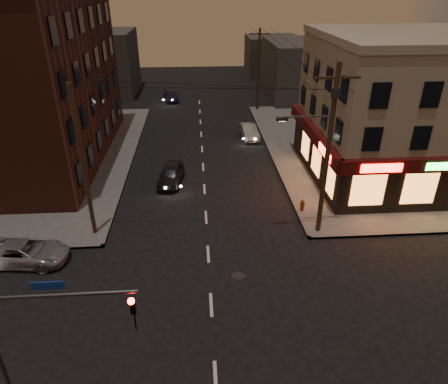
{
  "coord_description": "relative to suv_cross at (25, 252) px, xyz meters",
  "views": [
    {
      "loc": [
        -0.39,
        -14.31,
        13.69
      ],
      "look_at": [
        1.0,
        5.42,
        3.2
      ],
      "focal_mm": 32.0,
      "sensor_mm": 36.0,
      "label": 1
    }
  ],
  "objects": [
    {
      "name": "ground",
      "position": [
        9.97,
        -4.0,
        -0.64
      ],
      "size": [
        120.0,
        120.0,
        0.0
      ],
      "primitive_type": "plane",
      "color": "black",
      "rests_on": "ground"
    },
    {
      "name": "sidewalk_ne",
      "position": [
        27.97,
        15.0,
        -0.57
      ],
      "size": [
        24.0,
        28.0,
        0.15
      ],
      "primitive_type": "cube",
      "color": "#514F4C",
      "rests_on": "ground"
    },
    {
      "name": "pizza_building",
      "position": [
        25.9,
        9.43,
        4.7
      ],
      "size": [
        15.85,
        12.85,
        10.5
      ],
      "color": "tan",
      "rests_on": "sidewalk_ne"
    },
    {
      "name": "brick_apartment",
      "position": [
        -4.53,
        15.0,
        6.01
      ],
      "size": [
        12.0,
        20.0,
        13.0
      ],
      "primitive_type": "cube",
      "color": "#4B2218",
      "rests_on": "sidewalk_nw"
    },
    {
      "name": "bg_building_ne_a",
      "position": [
        23.97,
        34.0,
        2.86
      ],
      "size": [
        10.0,
        12.0,
        7.0
      ],
      "primitive_type": "cube",
      "color": "#3F3D3A",
      "rests_on": "ground"
    },
    {
      "name": "bg_building_nw",
      "position": [
        -3.03,
        38.0,
        3.36
      ],
      "size": [
        9.0,
        10.0,
        8.0
      ],
      "primitive_type": "cube",
      "color": "#3F3D3A",
      "rests_on": "ground"
    },
    {
      "name": "bg_building_ne_b",
      "position": [
        21.97,
        48.0,
        2.36
      ],
      "size": [
        8.0,
        8.0,
        6.0
      ],
      "primitive_type": "cube",
      "color": "#3F3D3A",
      "rests_on": "ground"
    },
    {
      "name": "utility_pole_main",
      "position": [
        16.65,
        1.8,
        5.12
      ],
      "size": [
        4.2,
        0.44,
        10.0
      ],
      "color": "#382619",
      "rests_on": "sidewalk_ne"
    },
    {
      "name": "utility_pole_far",
      "position": [
        16.77,
        28.0,
        4.01
      ],
      "size": [
        0.26,
        0.26,
        9.0
      ],
      "primitive_type": "cylinder",
      "color": "#382619",
      "rests_on": "sidewalk_ne"
    },
    {
      "name": "utility_pole_west",
      "position": [
        3.17,
        2.5,
        4.01
      ],
      "size": [
        0.24,
        0.24,
        9.0
      ],
      "primitive_type": "cylinder",
      "color": "#382619",
      "rests_on": "sidewalk_nw"
    },
    {
      "name": "traffic_signal",
      "position": [
        4.4,
        -9.6,
        3.51
      ],
      "size": [
        4.49,
        0.32,
        6.47
      ],
      "color": "#333538",
      "rests_on": "ground"
    },
    {
      "name": "suv_cross",
      "position": [
        0.0,
        0.0,
        0.0
      ],
      "size": [
        4.82,
        2.59,
        1.28
      ],
      "primitive_type": "imported",
      "rotation": [
        0.0,
        0.0,
        1.47
      ],
      "color": "gray",
      "rests_on": "ground"
    },
    {
      "name": "sedan_near",
      "position": [
        7.48,
        9.23,
        0.06
      ],
      "size": [
        2.16,
        4.31,
        1.41
      ],
      "primitive_type": "imported",
      "rotation": [
        0.0,
        0.0,
        -0.12
      ],
      "color": "black",
      "rests_on": "ground"
    },
    {
      "name": "sedan_mid",
      "position": [
        14.61,
        18.68,
        0.03
      ],
      "size": [
        1.81,
        4.19,
        1.34
      ],
      "primitive_type": "imported",
      "rotation": [
        0.0,
        0.0,
        0.1
      ],
      "color": "gray",
      "rests_on": "ground"
    },
    {
      "name": "sedan_far",
      "position": [
        6.35,
        33.11,
        -0.02
      ],
      "size": [
        2.33,
        4.52,
        1.25
      ],
      "primitive_type": "imported",
      "rotation": [
        0.0,
        0.0,
        0.14
      ],
      "color": "#191933",
      "rests_on": "ground"
    },
    {
      "name": "fire_hydrant",
      "position": [
        16.37,
        4.18,
        -0.05
      ],
      "size": [
        0.37,
        0.37,
        0.81
      ],
      "rotation": [
        0.0,
        0.0,
        0.38
      ],
      "color": "#962D0D",
      "rests_on": "sidewalk_ne"
    }
  ]
}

